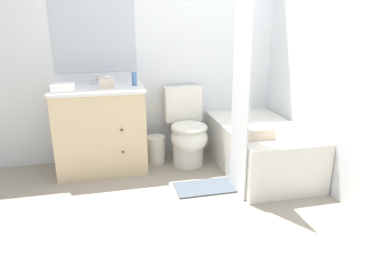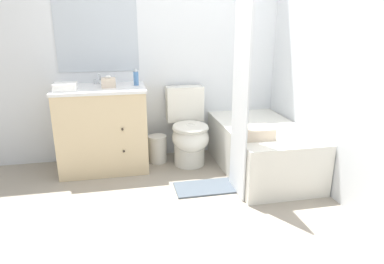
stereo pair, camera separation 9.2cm
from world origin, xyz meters
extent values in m
plane|color=gray|center=(0.00, 0.00, 0.00)|extent=(14.00, 14.00, 0.00)
cube|color=silver|center=(0.00, 1.58, 1.25)|extent=(8.00, 0.05, 2.50)
cube|color=#B2BCC6|center=(-0.77, 1.55, 1.46)|extent=(0.83, 0.01, 0.93)
cube|color=silver|center=(1.24, 0.78, 1.25)|extent=(0.05, 2.55, 2.50)
cube|color=beige|center=(-0.77, 1.27, 0.42)|extent=(0.88, 0.56, 0.84)
cube|color=white|center=(-0.77, 1.27, 0.86)|extent=(0.90, 0.58, 0.03)
cylinder|color=silver|center=(-0.77, 1.27, 0.82)|extent=(0.35, 0.35, 0.10)
sphere|color=#382D23|center=(-0.57, 0.97, 0.50)|extent=(0.02, 0.02, 0.02)
sphere|color=#382D23|center=(-0.57, 0.97, 0.28)|extent=(0.02, 0.02, 0.02)
cylinder|color=silver|center=(-0.77, 1.48, 0.89)|extent=(0.04, 0.04, 0.04)
cylinder|color=silver|center=(-0.77, 1.44, 0.95)|extent=(0.02, 0.11, 0.09)
cylinder|color=silver|center=(-0.82, 1.48, 0.89)|extent=(0.03, 0.03, 0.04)
cylinder|color=silver|center=(-0.71, 1.48, 0.89)|extent=(0.03, 0.03, 0.04)
cylinder|color=silver|center=(0.13, 1.18, 0.12)|extent=(0.33, 0.33, 0.24)
ellipsoid|color=silver|center=(0.13, 1.12, 0.32)|extent=(0.39, 0.46, 0.29)
torus|color=silver|center=(0.13, 1.12, 0.43)|extent=(0.39, 0.39, 0.04)
cube|color=silver|center=(0.13, 1.44, 0.62)|extent=(0.41, 0.18, 0.38)
ellipsoid|color=silver|center=(0.13, 1.12, 0.45)|extent=(0.37, 0.44, 0.02)
cube|color=silver|center=(0.82, 0.86, 0.24)|extent=(0.77, 1.37, 0.48)
cube|color=#A5A7A2|center=(0.82, 0.86, 0.48)|extent=(0.65, 1.25, 0.01)
cube|color=white|center=(0.42, 0.45, 0.93)|extent=(0.02, 0.37, 1.85)
cylinder|color=silver|center=(-0.20, 1.32, 0.15)|extent=(0.21, 0.21, 0.30)
cube|color=beige|center=(-0.68, 1.23, 0.92)|extent=(0.14, 0.11, 0.09)
ellipsoid|color=white|center=(-0.68, 1.23, 0.98)|extent=(0.06, 0.03, 0.03)
cylinder|color=#4C7AB2|center=(-0.40, 1.30, 0.94)|extent=(0.05, 0.05, 0.14)
cylinder|color=silver|center=(-0.40, 1.30, 1.02)|extent=(0.03, 0.03, 0.03)
cube|color=white|center=(-1.07, 1.13, 0.91)|extent=(0.21, 0.18, 0.07)
cube|color=beige|center=(0.61, 0.52, 0.53)|extent=(0.29, 0.22, 0.10)
cube|color=#4C5660|center=(0.16, 0.57, 0.01)|extent=(0.57, 0.31, 0.02)
camera|label=1|loc=(-0.65, -2.22, 1.48)|focal=32.00mm
camera|label=2|loc=(-0.56, -2.24, 1.48)|focal=32.00mm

